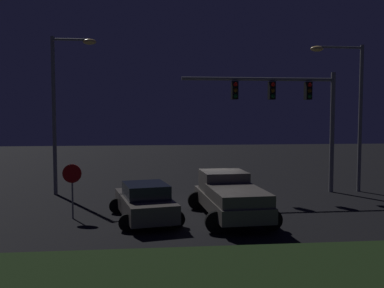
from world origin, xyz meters
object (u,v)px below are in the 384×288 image
at_px(street_lamp_left, 62,96).
at_px(street_lamp_right, 350,99).
at_px(car_sedan, 145,202).
at_px(pickup_truck, 229,194).
at_px(traffic_signal_gantry, 289,102).
at_px(stop_sign, 72,181).

height_order(street_lamp_left, street_lamp_right, street_lamp_left).
distance_m(car_sedan, street_lamp_left, 8.67).
height_order(car_sedan, street_lamp_right, street_lamp_right).
bearing_deg(pickup_truck, traffic_signal_gantry, -42.45).
relative_size(pickup_truck, street_lamp_right, 0.69).
height_order(car_sedan, stop_sign, stop_sign).
bearing_deg(car_sedan, pickup_truck, -101.13).
bearing_deg(pickup_truck, stop_sign, 81.61).
height_order(pickup_truck, street_lamp_left, street_lamp_left).
bearing_deg(street_lamp_right, street_lamp_left, 176.96).
xyz_separation_m(traffic_signal_gantry, street_lamp_left, (-11.96, 0.83, 0.28)).
distance_m(pickup_truck, street_lamp_right, 10.13).
xyz_separation_m(street_lamp_left, stop_sign, (1.38, -5.55, -3.61)).
distance_m(street_lamp_left, street_lamp_right, 15.38).
relative_size(car_sedan, street_lamp_left, 0.56).
bearing_deg(traffic_signal_gantry, car_sedan, -145.55).
bearing_deg(street_lamp_right, traffic_signal_gantry, -179.76).
xyz_separation_m(pickup_truck, street_lamp_left, (-7.72, 6.08, 4.18)).
height_order(street_lamp_right, stop_sign, street_lamp_right).
height_order(traffic_signal_gantry, stop_sign, traffic_signal_gantry).
xyz_separation_m(car_sedan, street_lamp_right, (11.06, 5.27, 4.33)).
xyz_separation_m(street_lamp_right, stop_sign, (-13.98, -4.73, -3.51)).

